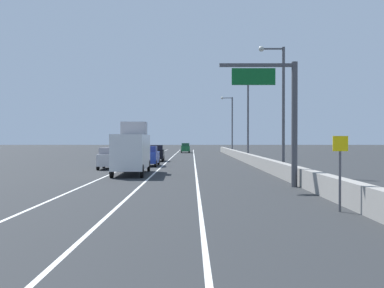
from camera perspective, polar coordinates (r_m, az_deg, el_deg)
The scene contains 15 objects.
ground_plane at distance 67.81m, azimuth -0.91°, elevation -1.81°, with size 320.00×320.00×0.00m, color #26282B.
lane_stripe_left at distance 59.19m, azimuth -6.39°, elevation -2.17°, with size 0.16×130.00×0.00m, color silver.
lane_stripe_center at distance 58.90m, azimuth -3.01°, elevation -2.18°, with size 0.16×130.00×0.00m, color silver.
lane_stripe_right at distance 58.81m, azimuth 0.40°, elevation -2.18°, with size 0.16×130.00×0.00m, color silver.
jersey_barrier_right at distance 44.32m, azimuth 8.83°, elevation -2.40°, with size 0.60×120.00×1.10m, color gray.
overhead_sign_gantry at distance 28.03m, azimuth 11.22°, elevation 4.39°, with size 4.68×0.36×7.50m.
speed_advisory_sign at distance 19.01m, azimuth 18.00°, elevation -2.77°, with size 0.60×0.11×3.00m.
lamp_post_right_second at distance 38.02m, azimuth 11.00°, elevation 5.26°, with size 2.14×0.44×10.41m.
lamp_post_right_third at distance 59.93m, azimuth 6.81°, elevation 3.57°, with size 2.14×0.44×10.41m.
lamp_post_right_fourth at distance 82.02m, azimuth 4.92°, elevation 2.77°, with size 2.14×0.44×10.41m.
car_blue_0 at distance 48.97m, azimuth -5.21°, elevation -1.51°, with size 1.84×4.49×2.13m.
car_silver_1 at distance 44.68m, azimuth -10.17°, elevation -1.77°, with size 1.95×4.22×2.05m.
car_green_2 at distance 96.04m, azimuth -0.76°, elevation -0.49°, with size 2.00×4.77×2.03m.
car_black_3 at distance 59.63m, azimuth -4.30°, elevation -1.14°, with size 1.85×4.20×2.11m.
box_truck at distance 37.75m, azimuth -7.39°, elevation -0.74°, with size 2.62×8.24×4.33m.
Camera 1 is at (1.16, -3.74, 2.88)m, focal length 42.92 mm.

